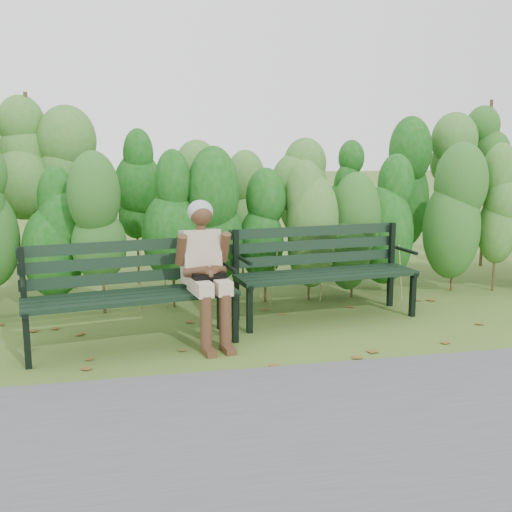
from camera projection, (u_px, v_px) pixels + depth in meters
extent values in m
plane|color=#465C25|center=(263.00, 334.00, 6.09)|extent=(80.00, 80.00, 0.00)
cube|color=#474749|center=(335.00, 434.00, 3.97)|extent=(60.00, 2.50, 0.01)
cylinder|color=#47381E|center=(56.00, 278.00, 6.83)|extent=(0.03, 0.03, 0.80)
ellipsoid|color=#336625|center=(52.00, 223.00, 6.72)|extent=(0.64, 0.64, 1.44)
cylinder|color=#47381E|center=(111.00, 276.00, 6.96)|extent=(0.03, 0.03, 0.80)
ellipsoid|color=#336625|center=(108.00, 221.00, 6.84)|extent=(0.64, 0.64, 1.44)
cylinder|color=#47381E|center=(164.00, 274.00, 7.08)|extent=(0.03, 0.03, 0.80)
ellipsoid|color=#336625|center=(162.00, 220.00, 6.96)|extent=(0.64, 0.64, 1.44)
cylinder|color=#47381E|center=(215.00, 272.00, 7.20)|extent=(0.03, 0.03, 0.80)
ellipsoid|color=#336625|center=(214.00, 219.00, 7.09)|extent=(0.64, 0.64, 1.44)
cylinder|color=#47381E|center=(265.00, 270.00, 7.33)|extent=(0.03, 0.03, 0.80)
ellipsoid|color=#336625|center=(265.00, 218.00, 7.21)|extent=(0.64, 0.64, 1.44)
cylinder|color=#47381E|center=(312.00, 268.00, 7.45)|extent=(0.03, 0.03, 0.80)
ellipsoid|color=#336625|center=(313.00, 216.00, 7.34)|extent=(0.64, 0.64, 1.44)
cylinder|color=#47381E|center=(359.00, 266.00, 7.57)|extent=(0.03, 0.03, 0.80)
ellipsoid|color=#336625|center=(360.00, 215.00, 7.46)|extent=(0.64, 0.64, 1.44)
cylinder|color=#47381E|center=(403.00, 264.00, 7.70)|extent=(0.03, 0.03, 0.80)
ellipsoid|color=#336625|center=(406.00, 214.00, 7.58)|extent=(0.64, 0.64, 1.44)
cylinder|color=#47381E|center=(447.00, 262.00, 7.82)|extent=(0.03, 0.03, 0.80)
ellipsoid|color=#336625|center=(450.00, 213.00, 7.71)|extent=(0.64, 0.64, 1.44)
cylinder|color=#47381E|center=(489.00, 260.00, 7.94)|extent=(0.03, 0.03, 0.80)
ellipsoid|color=#336625|center=(492.00, 212.00, 7.83)|extent=(0.64, 0.64, 1.44)
cylinder|color=#47381E|center=(20.00, 252.00, 7.66)|extent=(0.04, 0.04, 1.10)
ellipsoid|color=#0E500E|center=(15.00, 183.00, 7.50)|extent=(0.70, 0.70, 1.98)
cylinder|color=#47381E|center=(82.00, 250.00, 7.81)|extent=(0.04, 0.04, 1.10)
ellipsoid|color=#0E500E|center=(78.00, 183.00, 7.66)|extent=(0.70, 0.70, 1.98)
cylinder|color=#47381E|center=(141.00, 248.00, 7.97)|extent=(0.04, 0.04, 1.10)
ellipsoid|color=#0E500E|center=(139.00, 182.00, 7.81)|extent=(0.70, 0.70, 1.98)
cylinder|color=#47381E|center=(199.00, 246.00, 8.12)|extent=(0.04, 0.04, 1.10)
ellipsoid|color=#0E500E|center=(198.00, 181.00, 7.97)|extent=(0.70, 0.70, 1.98)
cylinder|color=#47381E|center=(254.00, 244.00, 8.28)|extent=(0.04, 0.04, 1.10)
ellipsoid|color=#0E500E|center=(254.00, 181.00, 8.12)|extent=(0.70, 0.70, 1.98)
cylinder|color=#47381E|center=(308.00, 243.00, 8.43)|extent=(0.04, 0.04, 1.10)
ellipsoid|color=#0E500E|center=(308.00, 180.00, 8.28)|extent=(0.70, 0.70, 1.98)
cylinder|color=#47381E|center=(359.00, 241.00, 8.59)|extent=(0.04, 0.04, 1.10)
ellipsoid|color=#0E500E|center=(361.00, 179.00, 8.43)|extent=(0.70, 0.70, 1.98)
cylinder|color=#47381E|center=(408.00, 239.00, 8.74)|extent=(0.04, 0.04, 1.10)
ellipsoid|color=#0E500E|center=(411.00, 179.00, 8.59)|extent=(0.70, 0.70, 1.98)
cylinder|color=#47381E|center=(456.00, 238.00, 8.90)|extent=(0.04, 0.04, 1.10)
ellipsoid|color=#0E500E|center=(460.00, 178.00, 8.74)|extent=(0.70, 0.70, 1.98)
cylinder|color=#47381E|center=(502.00, 236.00, 9.05)|extent=(0.04, 0.04, 1.10)
ellipsoid|color=#0E500E|center=(507.00, 178.00, 8.90)|extent=(0.70, 0.70, 1.98)
cube|color=brown|center=(176.00, 342.00, 5.83)|extent=(0.08, 0.10, 0.01)
cube|color=brown|center=(125.00, 382.00, 4.84)|extent=(0.09, 0.07, 0.01)
cube|color=brown|center=(279.00, 357.00, 5.42)|extent=(0.09, 0.10, 0.01)
cube|color=brown|center=(143.00, 326.00, 6.36)|extent=(0.11, 0.11, 0.01)
cube|color=brown|center=(315.00, 351.00, 5.58)|extent=(0.09, 0.10, 0.01)
cube|color=brown|center=(399.00, 338.00, 5.97)|extent=(0.11, 0.10, 0.01)
cube|color=brown|center=(430.00, 357.00, 5.42)|extent=(0.11, 0.11, 0.01)
cube|color=brown|center=(391.00, 333.00, 6.11)|extent=(0.11, 0.11, 0.01)
cube|color=brown|center=(160.00, 371.00, 5.08)|extent=(0.10, 0.11, 0.01)
cube|color=brown|center=(411.00, 306.00, 7.15)|extent=(0.09, 0.10, 0.01)
cube|color=brown|center=(336.00, 313.00, 6.87)|extent=(0.11, 0.11, 0.01)
cube|color=brown|center=(319.00, 359.00, 5.36)|extent=(0.11, 0.10, 0.01)
cube|color=brown|center=(90.00, 355.00, 5.48)|extent=(0.09, 0.07, 0.01)
cube|color=brown|center=(456.00, 357.00, 5.42)|extent=(0.09, 0.07, 0.01)
cube|color=brown|center=(390.00, 306.00, 7.16)|extent=(0.11, 0.10, 0.01)
cube|color=brown|center=(118.00, 337.00, 6.00)|extent=(0.11, 0.11, 0.01)
cube|color=brown|center=(306.00, 318.00, 6.65)|extent=(0.08, 0.10, 0.01)
cube|color=brown|center=(136.00, 374.00, 5.01)|extent=(0.08, 0.10, 0.01)
cube|color=black|center=(136.00, 302.00, 5.42)|extent=(1.97, 0.46, 0.04)
cube|color=black|center=(134.00, 298.00, 5.55)|extent=(1.97, 0.46, 0.04)
cube|color=black|center=(131.00, 295.00, 5.67)|extent=(1.97, 0.46, 0.04)
cube|color=black|center=(128.00, 292.00, 5.80)|extent=(1.97, 0.46, 0.04)
cube|color=black|center=(126.00, 278.00, 5.87)|extent=(1.96, 0.40, 0.12)
cube|color=black|center=(125.00, 262.00, 5.86)|extent=(1.96, 0.40, 0.12)
cube|color=black|center=(124.00, 246.00, 5.85)|extent=(1.96, 0.40, 0.12)
cube|color=black|center=(27.00, 341.00, 5.11)|extent=(0.06, 0.06, 0.49)
cube|color=black|center=(24.00, 300.00, 5.50)|extent=(0.06, 0.06, 0.99)
cube|color=black|center=(25.00, 309.00, 5.27)|extent=(0.15, 0.55, 0.04)
cylinder|color=black|center=(23.00, 283.00, 5.18)|extent=(0.11, 0.41, 0.04)
cube|color=black|center=(235.00, 318.00, 5.80)|extent=(0.06, 0.06, 0.49)
cube|color=black|center=(220.00, 283.00, 6.19)|extent=(0.06, 0.06, 0.99)
cube|color=black|center=(228.00, 290.00, 5.96)|extent=(0.15, 0.55, 0.04)
cylinder|color=black|center=(229.00, 267.00, 5.87)|extent=(0.11, 0.41, 0.04)
cube|color=black|center=(335.00, 278.00, 6.37)|extent=(2.01, 0.35, 0.04)
cube|color=black|center=(329.00, 276.00, 6.50)|extent=(2.01, 0.35, 0.04)
cube|color=black|center=(324.00, 273.00, 6.63)|extent=(2.01, 0.35, 0.04)
cube|color=black|center=(319.00, 271.00, 6.76)|extent=(2.01, 0.35, 0.04)
cube|color=black|center=(315.00, 258.00, 6.83)|extent=(2.00, 0.29, 0.12)
cube|color=black|center=(315.00, 245.00, 6.82)|extent=(2.00, 0.29, 0.12)
cube|color=black|center=(314.00, 231.00, 6.81)|extent=(2.00, 0.29, 0.12)
cube|color=black|center=(250.00, 309.00, 6.10)|extent=(0.06, 0.06, 0.50)
cube|color=black|center=(236.00, 275.00, 6.50)|extent=(0.06, 0.06, 1.00)
cube|color=black|center=(243.00, 282.00, 6.27)|extent=(0.12, 0.56, 0.04)
cylinder|color=black|center=(245.00, 260.00, 6.17)|extent=(0.09, 0.42, 0.04)
cube|color=black|center=(413.00, 295.00, 6.70)|extent=(0.06, 0.06, 0.50)
cube|color=black|center=(391.00, 265.00, 7.10)|extent=(0.06, 0.06, 1.00)
cube|color=black|center=(403.00, 271.00, 6.86)|extent=(0.12, 0.56, 0.04)
cylinder|color=black|center=(406.00, 250.00, 6.77)|extent=(0.09, 0.42, 0.04)
cube|color=#BFA792|center=(200.00, 287.00, 5.61)|extent=(0.22, 0.45, 0.13)
cube|color=#BFA792|center=(219.00, 285.00, 5.68)|extent=(0.22, 0.45, 0.13)
cylinder|color=#4C2F1C|center=(206.00, 324.00, 5.51)|extent=(0.13, 0.13, 0.54)
cylinder|color=#4C2F1C|center=(225.00, 322.00, 5.58)|extent=(0.13, 0.13, 0.54)
cube|color=#4C2F1C|center=(209.00, 352.00, 5.48)|extent=(0.13, 0.22, 0.06)
cube|color=#4C2F1C|center=(228.00, 349.00, 5.55)|extent=(0.13, 0.22, 0.06)
cube|color=#BFA792|center=(201.00, 256.00, 5.86)|extent=(0.41, 0.32, 0.54)
cylinder|color=#4C2F1C|center=(201.00, 228.00, 5.79)|extent=(0.09, 0.09, 0.10)
sphere|color=#4C2F1C|center=(201.00, 214.00, 5.76)|extent=(0.22, 0.22, 0.22)
ellipsoid|color=gray|center=(200.00, 212.00, 5.78)|extent=(0.25, 0.24, 0.23)
cylinder|color=#4C2F1C|center=(181.00, 250.00, 5.69)|extent=(0.13, 0.23, 0.32)
cylinder|color=#4C2F1C|center=(224.00, 247.00, 5.85)|extent=(0.13, 0.23, 0.32)
cylinder|color=#4C2F1C|center=(196.00, 271.00, 5.64)|extent=(0.26, 0.25, 0.14)
cylinder|color=#4C2F1C|center=(218.00, 270.00, 5.72)|extent=(0.21, 0.29, 0.14)
sphere|color=#4C2F1C|center=(209.00, 274.00, 5.63)|extent=(0.11, 0.11, 0.11)
cube|color=black|center=(209.00, 281.00, 5.65)|extent=(0.33, 0.18, 0.17)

